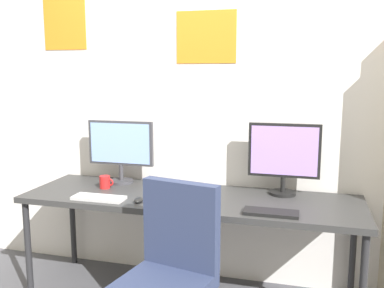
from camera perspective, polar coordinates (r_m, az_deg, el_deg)
wall_back at (r=3.20m, az=1.75°, el=4.79°), size 4.67×0.11×2.60m
desk at (r=2.92m, az=-0.26°, el=-7.93°), size 2.27×0.68×0.74m
monitor_left at (r=3.24m, az=-9.51°, el=-0.44°), size 0.51×0.18×0.47m
monitor_right at (r=2.95m, az=12.18°, el=-1.46°), size 0.48×0.18×0.49m
keyboard_left at (r=2.89m, az=-12.35°, el=-7.05°), size 0.35×0.13×0.02m
keyboard_right at (r=2.59m, az=10.49°, el=-9.00°), size 0.32×0.13×0.02m
computer_mouse at (r=2.78m, az=-7.12°, el=-7.44°), size 0.06×0.10×0.03m
coffee_mug at (r=3.15m, az=-11.52°, el=-5.00°), size 0.11×0.08×0.09m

